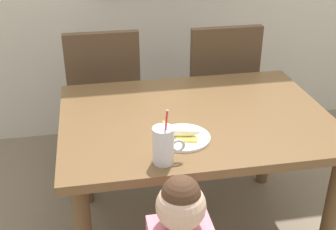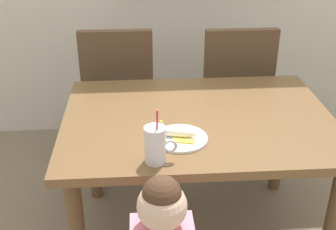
{
  "view_description": "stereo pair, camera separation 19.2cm",
  "coord_description": "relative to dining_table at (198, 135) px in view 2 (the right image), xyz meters",
  "views": [
    {
      "loc": [
        -0.46,
        -1.77,
        1.66
      ],
      "look_at": [
        -0.15,
        -0.09,
        0.78
      ],
      "focal_mm": 46.89,
      "sensor_mm": 36.0,
      "label": 1
    },
    {
      "loc": [
        -0.27,
        -1.79,
        1.66
      ],
      "look_at": [
        -0.15,
        -0.09,
        0.78
      ],
      "focal_mm": 46.89,
      "sensor_mm": 36.0,
      "label": 2
    }
  ],
  "objects": [
    {
      "name": "snack_plate",
      "position": [
        -0.1,
        -0.21,
        0.11
      ],
      "size": [
        0.23,
        0.23,
        0.01
      ],
      "primitive_type": "cylinder",
      "color": "white",
      "rests_on": "dining_table"
    },
    {
      "name": "milk_cup",
      "position": [
        -0.22,
        -0.36,
        0.17
      ],
      "size": [
        0.13,
        0.09,
        0.25
      ],
      "color": "silver",
      "rests_on": "dining_table"
    },
    {
      "name": "peeled_banana",
      "position": [
        -0.11,
        -0.2,
        0.13
      ],
      "size": [
        0.18,
        0.13,
        0.07
      ],
      "rotation": [
        0.0,
        0.0,
        -0.25
      ],
      "color": "#F4EAC6",
      "rests_on": "snack_plate"
    },
    {
      "name": "dining_chair_left",
      "position": [
        -0.4,
        0.71,
        -0.07
      ],
      "size": [
        0.44,
        0.44,
        0.96
      ],
      "rotation": [
        0.0,
        0.0,
        3.14
      ],
      "color": "#4C3826",
      "rests_on": "ground"
    },
    {
      "name": "dining_table",
      "position": [
        0.0,
        0.0,
        0.0
      ],
      "size": [
        1.25,
        0.92,
        0.72
      ],
      "color": "brown",
      "rests_on": "ground"
    },
    {
      "name": "dining_chair_right",
      "position": [
        0.32,
        0.68,
        -0.07
      ],
      "size": [
        0.44,
        0.45,
        0.96
      ],
      "rotation": [
        0.0,
        0.0,
        3.14
      ],
      "color": "#4C3826",
      "rests_on": "ground"
    }
  ]
}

